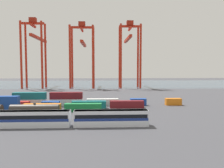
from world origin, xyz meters
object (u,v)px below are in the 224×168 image
shipping_container_5 (83,107)px  shipping_container_20 (173,102)px  shipping_container_18 (103,102)px  shipping_container_4 (42,108)px  gantry_crane_east (129,47)px  shipping_container_14 (30,103)px  gantry_crane_west (35,46)px  passenger_train (33,118)px  gantry_crane_central (82,49)px

shipping_container_5 → shipping_container_20: 35.55m
shipping_container_18 → shipping_container_5: bearing=-120.3°
shipping_container_4 → gantry_crane_east: size_ratio=0.25×
shipping_container_4 → shipping_container_18: same height
shipping_container_5 → shipping_container_14: (-20.90, 11.04, 0.00)m
gantry_crane_west → shipping_container_14: bearing=-75.0°
shipping_container_20 → gantry_crane_west: bearing=132.4°
shipping_container_18 → shipping_container_20: (27.35, 0.00, 0.00)m
shipping_container_14 → passenger_train: bearing=-71.0°
passenger_train → shipping_container_18: bearing=60.4°
shipping_container_20 → gantry_crane_east: bearing=94.6°
passenger_train → shipping_container_14: passenger_train is taller
passenger_train → shipping_container_14: bearing=109.0°
shipping_container_14 → shipping_container_20: bearing=0.0°
passenger_train → shipping_container_20: 53.59m
shipping_container_5 → gantry_crane_central: size_ratio=0.25×
shipping_container_4 → shipping_container_5: (13.42, 0.00, 0.00)m
shipping_container_4 → shipping_container_20: size_ratio=2.00×
shipping_container_4 → gantry_crane_central: size_ratio=0.25×
gantry_crane_west → gantry_crane_central: (35.29, -0.78, -2.00)m
shipping_container_20 → gantry_crane_central: size_ratio=0.13×
shipping_container_5 → gantry_crane_central: (-8.19, 94.77, 27.72)m
shipping_container_14 → gantry_crane_central: 89.11m
passenger_train → shipping_container_20: bearing=34.1°
shipping_container_18 → shipping_container_20: same height
shipping_container_4 → shipping_container_20: same height
shipping_container_4 → shipping_container_14: 13.34m
shipping_container_4 → shipping_container_5: bearing=0.0°
shipping_container_14 → shipping_container_18: same height
shipping_container_5 → shipping_container_20: (33.80, 11.04, 0.00)m
shipping_container_4 → shipping_container_5: size_ratio=1.00×
shipping_container_14 → shipping_container_5: bearing=-27.8°
shipping_container_20 → gantry_crane_central: gantry_crane_central is taller
shipping_container_20 → gantry_crane_east: size_ratio=0.12×
shipping_container_18 → passenger_train: bearing=-119.6°
passenger_train → shipping_container_18: size_ratio=4.64×
gantry_crane_central → gantry_crane_west: bearing=178.7°
gantry_crane_west → gantry_crane_central: 35.36m
gantry_crane_west → shipping_container_20: bearing=-47.6°
gantry_crane_west → gantry_crane_central: bearing=-1.3°
shipping_container_14 → gantry_crane_east: 101.06m
passenger_train → gantry_crane_west: size_ratio=1.10×
shipping_container_4 → gantry_crane_central: gantry_crane_central is taller
shipping_container_14 → shipping_container_18: bearing=0.0°
shipping_container_4 → shipping_container_14: bearing=124.1°
shipping_container_4 → gantry_crane_east: 107.37m
shipping_container_14 → gantry_crane_central: size_ratio=0.25×
shipping_container_20 → gantry_crane_west: (-77.28, 84.50, 29.73)m
passenger_train → shipping_container_4: (-2.82, 18.97, -0.84)m
passenger_train → gantry_crane_west: bearing=106.0°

